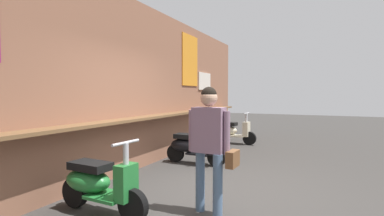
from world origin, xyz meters
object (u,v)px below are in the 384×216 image
scooter_cream (231,131)px  scooter_green (97,183)px  scooter_black (192,146)px  shopper_with_handbag (210,138)px

scooter_cream → scooter_green: bearing=-85.6°
scooter_green → scooter_black: same height
scooter_green → scooter_black: (2.92, 0.00, 0.00)m
scooter_green → scooter_black: size_ratio=1.00×
scooter_black → shopper_with_handbag: (-2.37, -1.34, 0.59)m
scooter_green → scooter_cream: same height
scooter_green → scooter_cream: bearing=93.6°
scooter_cream → shopper_with_handbag: bearing=-71.4°
scooter_green → shopper_with_handbag: bearing=25.9°
scooter_green → shopper_with_handbag: (0.55, -1.34, 0.59)m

